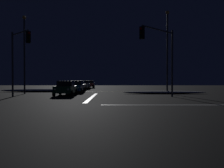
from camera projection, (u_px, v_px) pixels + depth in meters
ground at (83, 106)px, 16.08m from camera, size 120.00×120.00×0.10m
stop_line_north at (92, 97)px, 23.58m from camera, size 0.35×12.78×0.01m
centre_line_ns at (99, 91)px, 35.18m from camera, size 22.00×0.15×0.01m
crosswalk_bar_east at (197, 105)px, 16.07m from camera, size 12.78×0.40×0.01m
snow_bank_left_curb at (39, 90)px, 33.87m from camera, size 10.75×1.50×0.45m
snow_bank_right_curb at (165, 92)px, 29.24m from camera, size 10.05×1.50×0.36m
sedan_green at (66, 88)px, 26.17m from camera, size 2.02×4.33×1.57m
sedan_blue at (76, 87)px, 32.23m from camera, size 2.02×4.33×1.57m
sedan_gray at (79, 85)px, 38.86m from camera, size 2.02×4.33×1.57m
sedan_white at (84, 85)px, 45.21m from camera, size 2.02×4.33×1.57m
sedan_red at (90, 84)px, 51.65m from camera, size 2.02×4.33×1.57m
traffic_signal_nw at (19, 51)px, 22.90m from camera, size 2.71×2.71×6.41m
traffic_signal_ne at (161, 49)px, 22.47m from camera, size 3.74×3.74×6.58m
streetlamp_right_near at (168, 46)px, 29.08m from camera, size 0.44×0.44×10.00m
streetlamp_left_near at (25, 49)px, 29.10m from camera, size 0.44×0.44×9.41m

